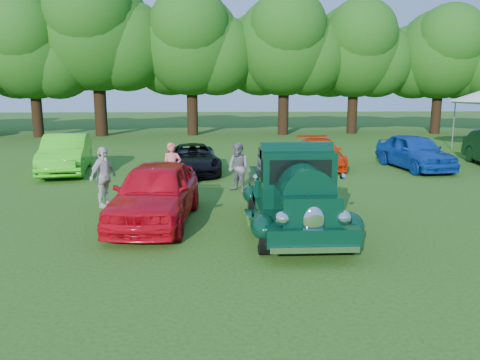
{
  "coord_description": "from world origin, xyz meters",
  "views": [
    {
      "loc": [
        -1.43,
        -10.99,
        3.51
      ],
      "look_at": [
        -0.79,
        1.22,
        1.1
      ],
      "focal_mm": 35.0,
      "sensor_mm": 36.0,
      "label": 1
    }
  ],
  "objects_px": {
    "back_car_blue": "(415,152)",
    "spectator_pink": "(172,168)",
    "hero_pickup": "(294,195)",
    "spectator_white": "(103,177)",
    "red_convertible": "(156,192)",
    "back_car_black": "(193,159)",
    "spectator_grey": "(238,167)",
    "back_car_orange": "(320,153)",
    "back_car_lime": "(66,154)"
  },
  "relations": [
    {
      "from": "back_car_lime",
      "to": "back_car_orange",
      "type": "relative_size",
      "value": 1.13
    },
    {
      "from": "hero_pickup",
      "to": "spectator_grey",
      "type": "xyz_separation_m",
      "value": [
        -1.16,
        4.44,
        -0.04
      ]
    },
    {
      "from": "back_car_blue",
      "to": "spectator_white",
      "type": "xyz_separation_m",
      "value": [
        -12.09,
        -6.13,
        0.14
      ]
    },
    {
      "from": "spectator_white",
      "to": "back_car_black",
      "type": "bearing_deg",
      "value": 4.19
    },
    {
      "from": "spectator_white",
      "to": "spectator_pink",
      "type": "bearing_deg",
      "value": -19.85
    },
    {
      "from": "red_convertible",
      "to": "spectator_white",
      "type": "bearing_deg",
      "value": 140.69
    },
    {
      "from": "hero_pickup",
      "to": "spectator_white",
      "type": "distance_m",
      "value": 5.87
    },
    {
      "from": "hero_pickup",
      "to": "spectator_pink",
      "type": "distance_m",
      "value": 5.47
    },
    {
      "from": "back_car_blue",
      "to": "back_car_black",
      "type": "bearing_deg",
      "value": 175.92
    },
    {
      "from": "hero_pickup",
      "to": "back_car_blue",
      "type": "bearing_deg",
      "value": 51.88
    },
    {
      "from": "back_car_blue",
      "to": "spectator_grey",
      "type": "bearing_deg",
      "value": -159.24
    },
    {
      "from": "red_convertible",
      "to": "spectator_white",
      "type": "distance_m",
      "value": 2.46
    },
    {
      "from": "back_car_lime",
      "to": "spectator_grey",
      "type": "height_order",
      "value": "spectator_grey"
    },
    {
      "from": "back_car_lime",
      "to": "spectator_grey",
      "type": "xyz_separation_m",
      "value": [
        7.04,
        -4.07,
        0.04
      ]
    },
    {
      "from": "back_car_blue",
      "to": "spectator_pink",
      "type": "bearing_deg",
      "value": -163.94
    },
    {
      "from": "spectator_white",
      "to": "back_car_lime",
      "type": "bearing_deg",
      "value": 53.73
    },
    {
      "from": "back_car_black",
      "to": "back_car_orange",
      "type": "distance_m",
      "value": 5.76
    },
    {
      "from": "hero_pickup",
      "to": "spectator_grey",
      "type": "distance_m",
      "value": 4.59
    },
    {
      "from": "spectator_pink",
      "to": "back_car_orange",
      "type": "bearing_deg",
      "value": 35.52
    },
    {
      "from": "back_car_blue",
      "to": "spectator_pink",
      "type": "xyz_separation_m",
      "value": [
        -10.21,
        -4.4,
        0.09
      ]
    },
    {
      "from": "back_car_black",
      "to": "spectator_white",
      "type": "distance_m",
      "value": 6.1
    },
    {
      "from": "red_convertible",
      "to": "back_car_black",
      "type": "xyz_separation_m",
      "value": [
        0.66,
        7.31,
        -0.2
      ]
    },
    {
      "from": "back_car_black",
      "to": "back_car_orange",
      "type": "bearing_deg",
      "value": 6.23
    },
    {
      "from": "hero_pickup",
      "to": "back_car_lime",
      "type": "height_order",
      "value": "hero_pickup"
    },
    {
      "from": "back_car_orange",
      "to": "spectator_white",
      "type": "bearing_deg",
      "value": -138.1
    },
    {
      "from": "back_car_lime",
      "to": "back_car_black",
      "type": "relative_size",
      "value": 1.12
    },
    {
      "from": "spectator_pink",
      "to": "back_car_blue",
      "type": "bearing_deg",
      "value": 19.04
    },
    {
      "from": "hero_pickup",
      "to": "back_car_orange",
      "type": "bearing_deg",
      "value": 73.69
    },
    {
      "from": "red_convertible",
      "to": "spectator_grey",
      "type": "relative_size",
      "value": 2.81
    },
    {
      "from": "back_car_orange",
      "to": "spectator_grey",
      "type": "relative_size",
      "value": 2.57
    },
    {
      "from": "back_car_lime",
      "to": "back_car_blue",
      "type": "bearing_deg",
      "value": -8.73
    },
    {
      "from": "back_car_black",
      "to": "back_car_lime",
      "type": "bearing_deg",
      "value": 169.69
    },
    {
      "from": "spectator_white",
      "to": "red_convertible",
      "type": "bearing_deg",
      "value": -106.79
    },
    {
      "from": "back_car_black",
      "to": "spectator_grey",
      "type": "relative_size",
      "value": 2.58
    },
    {
      "from": "back_car_orange",
      "to": "back_car_black",
      "type": "bearing_deg",
      "value": -165.9
    },
    {
      "from": "hero_pickup",
      "to": "back_car_lime",
      "type": "bearing_deg",
      "value": 133.97
    },
    {
      "from": "back_car_black",
      "to": "spectator_grey",
      "type": "distance_m",
      "value": 4.08
    },
    {
      "from": "back_car_lime",
      "to": "back_car_black",
      "type": "distance_m",
      "value": 5.36
    },
    {
      "from": "spectator_grey",
      "to": "back_car_lime",
      "type": "bearing_deg",
      "value": -162.9
    },
    {
      "from": "spectator_white",
      "to": "back_car_orange",
      "type": "bearing_deg",
      "value": -21.96
    },
    {
      "from": "hero_pickup",
      "to": "spectator_grey",
      "type": "bearing_deg",
      "value": 104.7
    },
    {
      "from": "back_car_orange",
      "to": "spectator_grey",
      "type": "xyz_separation_m",
      "value": [
        -3.92,
        -4.97,
        0.21
      ]
    },
    {
      "from": "red_convertible",
      "to": "back_car_blue",
      "type": "bearing_deg",
      "value": 42.25
    },
    {
      "from": "spectator_pink",
      "to": "spectator_grey",
      "type": "xyz_separation_m",
      "value": [
        2.24,
        0.16,
        -0.02
      ]
    },
    {
      "from": "back_car_blue",
      "to": "spectator_grey",
      "type": "xyz_separation_m",
      "value": [
        -7.98,
        -4.24,
        0.08
      ]
    },
    {
      "from": "red_convertible",
      "to": "back_car_lime",
      "type": "height_order",
      "value": "red_convertible"
    },
    {
      "from": "back_car_black",
      "to": "back_car_blue",
      "type": "xyz_separation_m",
      "value": [
        9.68,
        0.54,
        0.16
      ]
    },
    {
      "from": "spectator_pink",
      "to": "spectator_white",
      "type": "relative_size",
      "value": 0.95
    },
    {
      "from": "red_convertible",
      "to": "back_car_black",
      "type": "relative_size",
      "value": 1.09
    },
    {
      "from": "spectator_pink",
      "to": "spectator_grey",
      "type": "height_order",
      "value": "spectator_pink"
    }
  ]
}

